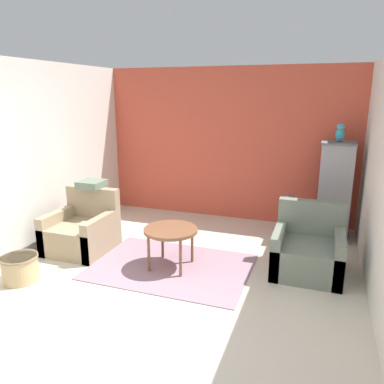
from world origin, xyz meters
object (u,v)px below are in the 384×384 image
(armchair_left, at_px, (82,231))
(parrot, at_px, (340,133))
(potted_plant, at_px, (287,213))
(wicker_basket, at_px, (20,268))
(coffee_table, at_px, (171,232))
(birdcage, at_px, (334,192))
(armchair_right, at_px, (308,251))

(armchair_left, relative_size, parrot, 3.07)
(potted_plant, relative_size, wicker_basket, 1.53)
(armchair_left, bearing_deg, coffee_table, -4.83)
(armchair_left, bearing_deg, wicker_basket, -97.62)
(armchair_left, relative_size, birdcage, 0.57)
(potted_plant, height_order, wicker_basket, potted_plant)
(coffee_table, height_order, armchair_left, armchair_left)
(armchair_right, relative_size, potted_plant, 1.28)
(armchair_left, xyz_separation_m, potted_plant, (2.69, 1.53, 0.09))
(parrot, bearing_deg, wicker_basket, -142.03)
(birdcage, distance_m, parrot, 0.88)
(coffee_table, bearing_deg, armchair_right, 15.60)
(potted_plant, bearing_deg, wicker_basket, -137.62)
(armchair_right, relative_size, birdcage, 0.57)
(armchair_right, bearing_deg, birdcage, 77.99)
(coffee_table, relative_size, potted_plant, 1.03)
(armchair_left, height_order, wicker_basket, armchair_left)
(wicker_basket, bearing_deg, parrot, 37.97)
(coffee_table, relative_size, birdcage, 0.46)
(coffee_table, xyz_separation_m, wicker_basket, (-1.55, -0.93, -0.31))
(birdcage, relative_size, parrot, 5.41)
(armchair_left, distance_m, parrot, 3.96)
(coffee_table, distance_m, armchair_left, 1.43)
(armchair_right, height_order, wicker_basket, armchair_right)
(birdcage, bearing_deg, potted_plant, -168.42)
(armchair_left, bearing_deg, potted_plant, 29.70)
(coffee_table, bearing_deg, birdcage, 42.81)
(parrot, xyz_separation_m, potted_plant, (-0.65, -0.14, -1.25))
(coffee_table, distance_m, wicker_basket, 1.83)
(coffee_table, relative_size, armchair_left, 0.81)
(coffee_table, height_order, potted_plant, potted_plant)
(parrot, bearing_deg, birdcage, -90.00)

